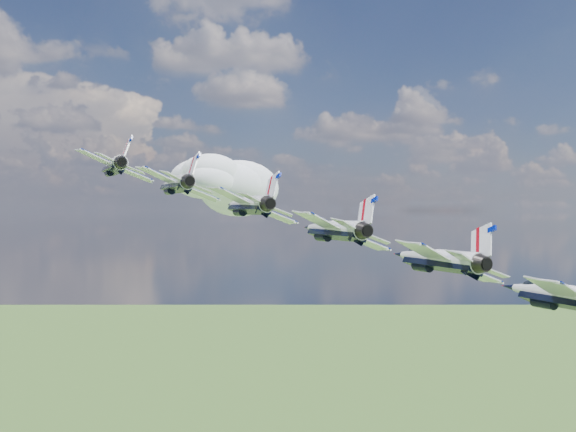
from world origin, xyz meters
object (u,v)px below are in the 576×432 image
object	(u,v)px
jet_4	(435,258)
jet_5	(561,295)
jet_2	(247,204)
jet_3	(333,229)
jet_1	(175,183)
jet_0	(114,166)

from	to	relation	value
jet_4	jet_5	bearing A→B (deg)	-56.72
jet_2	jet_4	world-z (taller)	jet_2
jet_3	jet_1	bearing A→B (deg)	123.28
jet_1	jet_2	distance (m)	12.74
jet_1	jet_3	xyz separation A→B (m)	(16.81, -18.24, -5.84)
jet_0	jet_1	xyz separation A→B (m)	(8.40, -9.12, -2.92)
jet_3	jet_5	distance (m)	25.48
jet_0	jet_2	size ratio (longest dim) A/B	1.00
jet_4	jet_5	world-z (taller)	jet_4
jet_0	jet_1	size ratio (longest dim) A/B	1.00
jet_5	jet_1	bearing A→B (deg)	123.28
jet_0	jet_4	distance (m)	50.97
jet_0	jet_3	bearing A→B (deg)	-56.72
jet_0	jet_2	distance (m)	25.48
jet_2	jet_5	size ratio (longest dim) A/B	1.00
jet_1	jet_4	bearing A→B (deg)	-56.72
jet_4	jet_2	bearing A→B (deg)	123.28
jet_3	jet_5	world-z (taller)	jet_3
jet_2	jet_1	bearing A→B (deg)	123.28
jet_5	jet_0	bearing A→B (deg)	123.28
jet_1	jet_5	size ratio (longest dim) A/B	1.00
jet_0	jet_2	xyz separation A→B (m)	(16.81, -18.24, -5.84)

